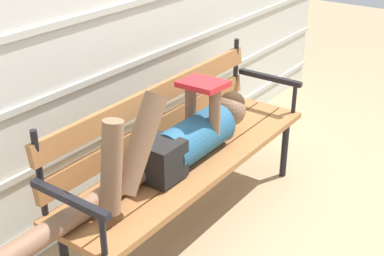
% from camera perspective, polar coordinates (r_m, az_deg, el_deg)
% --- Properties ---
extents(ground_plane, '(12.00, 12.00, 0.00)m').
position_cam_1_polar(ground_plane, '(3.07, 2.97, -11.40)').
color(ground_plane, tan).
extents(house_siding, '(5.11, 0.08, 2.41)m').
position_cam_1_polar(house_siding, '(2.96, -8.49, 12.84)').
color(house_siding, beige).
rests_on(house_siding, ground).
extents(park_bench, '(1.81, 0.50, 0.87)m').
position_cam_1_polar(park_bench, '(2.93, -1.12, -2.03)').
color(park_bench, '#9E6638').
rests_on(park_bench, ground).
extents(reclining_person, '(1.70, 0.27, 0.54)m').
position_cam_1_polar(reclining_person, '(2.75, -1.69, -1.61)').
color(reclining_person, '#23567A').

